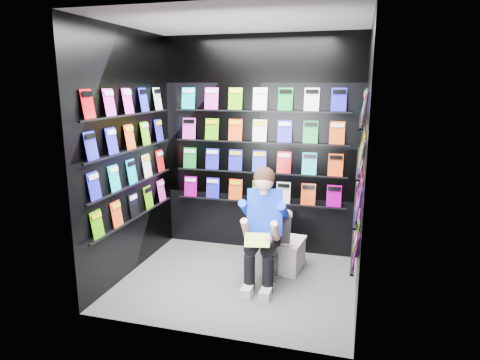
# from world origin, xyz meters

# --- Properties ---
(floor) EXTENTS (2.40, 2.40, 0.00)m
(floor) POSITION_xyz_m (0.00, 0.00, 0.00)
(floor) COLOR #5E5E5B
(floor) RESTS_ON ground
(ceiling) EXTENTS (2.40, 2.40, 0.00)m
(ceiling) POSITION_xyz_m (0.00, 0.00, 2.60)
(ceiling) COLOR white
(ceiling) RESTS_ON floor
(wall_back) EXTENTS (2.40, 0.04, 2.60)m
(wall_back) POSITION_xyz_m (0.00, 1.00, 1.30)
(wall_back) COLOR black
(wall_back) RESTS_ON floor
(wall_front) EXTENTS (2.40, 0.04, 2.60)m
(wall_front) POSITION_xyz_m (0.00, -1.00, 1.30)
(wall_front) COLOR black
(wall_front) RESTS_ON floor
(wall_left) EXTENTS (0.04, 2.00, 2.60)m
(wall_left) POSITION_xyz_m (-1.20, 0.00, 1.30)
(wall_left) COLOR black
(wall_left) RESTS_ON floor
(wall_right) EXTENTS (0.04, 2.00, 2.60)m
(wall_right) POSITION_xyz_m (1.20, 0.00, 1.30)
(wall_right) COLOR black
(wall_right) RESTS_ON floor
(comics_back) EXTENTS (2.10, 0.06, 1.37)m
(comics_back) POSITION_xyz_m (0.00, 0.97, 1.31)
(comics_back) COLOR red
(comics_back) RESTS_ON wall_back
(comics_left) EXTENTS (0.06, 1.70, 1.37)m
(comics_left) POSITION_xyz_m (-1.17, 0.00, 1.31)
(comics_left) COLOR red
(comics_left) RESTS_ON wall_left
(comics_right) EXTENTS (0.06, 1.70, 1.37)m
(comics_right) POSITION_xyz_m (1.17, 0.00, 1.31)
(comics_right) COLOR red
(comics_right) RESTS_ON wall_right
(toilet) EXTENTS (0.55, 0.81, 0.73)m
(toilet) POSITION_xyz_m (0.26, 0.49, 0.37)
(toilet) COLOR white
(toilet) RESTS_ON floor
(longbox) EXTENTS (0.28, 0.45, 0.32)m
(longbox) POSITION_xyz_m (0.49, 0.44, 0.16)
(longbox) COLOR white
(longbox) RESTS_ON floor
(longbox_lid) EXTENTS (0.30, 0.47, 0.03)m
(longbox_lid) POSITION_xyz_m (0.49, 0.44, 0.33)
(longbox_lid) COLOR white
(longbox_lid) RESTS_ON longbox
(reader) EXTENTS (0.60, 0.78, 1.30)m
(reader) POSITION_xyz_m (0.26, 0.11, 0.75)
(reader) COLOR #0627DA
(reader) RESTS_ON toilet
(held_comic) EXTENTS (0.26, 0.18, 0.10)m
(held_comic) POSITION_xyz_m (0.26, -0.24, 0.58)
(held_comic) COLOR green
(held_comic) RESTS_ON reader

